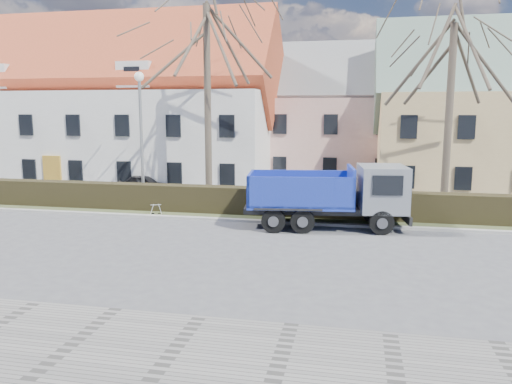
% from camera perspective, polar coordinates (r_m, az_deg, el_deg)
% --- Properties ---
extents(ground, '(120.00, 120.00, 0.00)m').
position_cam_1_polar(ground, '(18.60, -7.15, -6.34)').
color(ground, '#4C4C4F').
extents(sidewalk_near, '(80.00, 5.00, 0.08)m').
position_cam_1_polar(sidewalk_near, '(11.39, -21.69, -17.14)').
color(sidewalk_near, gray).
rests_on(sidewalk_near, ground).
extents(curb_far, '(80.00, 0.30, 0.12)m').
position_cam_1_polar(curb_far, '(22.85, -3.43, -3.18)').
color(curb_far, '#9C9993').
rests_on(curb_far, ground).
extents(grass_strip, '(80.00, 3.00, 0.10)m').
position_cam_1_polar(grass_strip, '(24.36, -2.45, -2.41)').
color(grass_strip, '#3A4326').
rests_on(grass_strip, ground).
extents(hedge, '(60.00, 0.90, 1.30)m').
position_cam_1_polar(hedge, '(24.06, -2.58, -1.10)').
color(hedge, black).
rests_on(hedge, ground).
extents(building_white, '(26.80, 10.80, 9.50)m').
position_cam_1_polar(building_white, '(37.95, -18.30, 8.47)').
color(building_white, white).
rests_on(building_white, ground).
extents(building_pink, '(10.80, 8.80, 8.00)m').
position_cam_1_polar(building_pink, '(36.99, 8.90, 7.65)').
color(building_pink, '#D09E93').
rests_on(building_pink, ground).
extents(tree_1, '(9.20, 9.20, 12.65)m').
position_cam_1_polar(tree_1, '(26.65, -5.58, 12.13)').
color(tree_1, '#4A4033').
rests_on(tree_1, ground).
extents(tree_2, '(8.00, 8.00, 11.00)m').
position_cam_1_polar(tree_2, '(25.77, 21.28, 9.81)').
color(tree_2, '#4A4033').
rests_on(tree_2, ground).
extents(dump_truck, '(7.26, 3.46, 2.80)m').
position_cam_1_polar(dump_truck, '(21.47, 7.47, -0.41)').
color(dump_truck, '#162998').
rests_on(dump_truck, ground).
extents(streetlight, '(0.55, 0.55, 7.00)m').
position_cam_1_polar(streetlight, '(26.36, -12.96, 5.82)').
color(streetlight, gray).
rests_on(streetlight, ground).
extents(cart_frame, '(0.80, 0.63, 0.64)m').
position_cam_1_polar(cart_frame, '(24.29, -11.83, -1.99)').
color(cart_frame, silver).
rests_on(cart_frame, ground).
extents(parked_car_a, '(3.60, 1.87, 1.17)m').
position_cam_1_polar(parked_car_a, '(30.99, -12.43, 0.91)').
color(parked_car_a, black).
rests_on(parked_car_a, ground).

